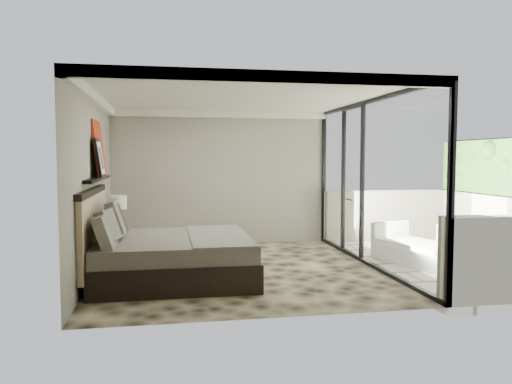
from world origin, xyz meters
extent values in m
plane|color=black|center=(0.00, 0.00, 0.00)|extent=(5.00, 5.00, 0.00)
cube|color=silver|center=(0.00, 0.00, 2.79)|extent=(4.50, 5.00, 0.02)
cube|color=gray|center=(0.00, 2.49, 1.40)|extent=(4.50, 0.02, 2.80)
cube|color=gray|center=(-2.24, 0.00, 1.40)|extent=(0.02, 5.00, 2.80)
cube|color=white|center=(2.25, 0.00, 1.40)|extent=(0.08, 5.00, 2.80)
cube|color=beige|center=(3.75, 0.00, -0.06)|extent=(3.00, 5.00, 0.12)
cube|color=black|center=(-2.18, 0.10, 1.50)|extent=(0.12, 2.20, 0.05)
cube|color=black|center=(-1.02, -0.44, 0.20)|extent=(2.30, 2.19, 0.39)
cube|color=#524D44|center=(-1.02, -0.44, 0.52)|extent=(2.24, 2.13, 0.24)
cube|color=#545249|center=(-0.36, -0.44, 0.64)|extent=(0.88, 2.17, 0.03)
cube|color=#997D61|center=(-2.20, -0.44, 0.77)|extent=(0.08, 2.29, 1.10)
cube|color=black|center=(-1.98, 1.17, 0.28)|extent=(0.71, 0.71, 0.56)
cone|color=black|center=(-2.01, 1.21, 0.61)|extent=(0.20, 0.20, 0.18)
cone|color=black|center=(-2.01, 1.21, 0.79)|extent=(0.20, 0.20, 0.18)
cylinder|color=silver|center=(-2.01, 1.21, 1.04)|extent=(0.35, 0.35, 0.24)
cube|color=red|center=(-2.19, 0.41, 1.97)|extent=(0.13, 0.90, 0.90)
cube|color=black|center=(-2.14, 0.05, 1.82)|extent=(0.11, 0.50, 0.60)
cube|color=white|center=(4.45, 0.94, 0.25)|extent=(0.51, 0.51, 0.50)
cube|color=silver|center=(3.16, -0.05, 0.14)|extent=(1.20, 1.77, 0.28)
cube|color=silver|center=(3.16, -0.05, 0.32)|extent=(1.13, 1.66, 0.08)
cube|color=silver|center=(2.97, 0.68, 0.46)|extent=(0.81, 0.33, 0.35)
camera|label=1|loc=(-1.13, -7.96, 1.84)|focal=35.00mm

